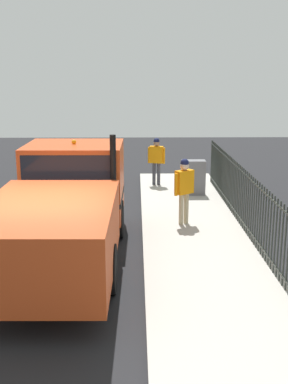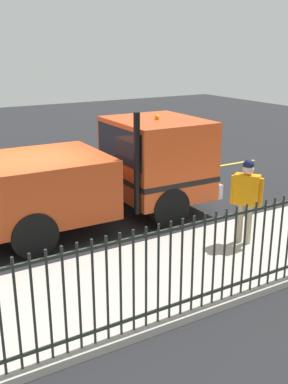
% 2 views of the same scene
% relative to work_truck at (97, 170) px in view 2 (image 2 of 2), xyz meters
% --- Properties ---
extents(ground_plane, '(44.55, 44.55, 0.00)m').
position_rel_work_truck_xyz_m(ground_plane, '(-0.21, -1.49, -1.29)').
color(ground_plane, '#232326').
rests_on(ground_plane, ground).
extents(sidewalk_slab, '(2.77, 20.25, 0.13)m').
position_rel_work_truck_xyz_m(sidewalk_slab, '(3.12, -1.49, -1.23)').
color(sidewalk_slab, '#B7B2A8').
rests_on(sidewalk_slab, ground).
extents(lane_marking, '(0.12, 18.23, 0.01)m').
position_rel_work_truck_xyz_m(lane_marking, '(-2.71, -1.49, -1.29)').
color(lane_marking, yellow).
rests_on(lane_marking, ground).
extents(work_truck, '(2.52, 6.70, 2.73)m').
position_rel_work_truck_xyz_m(work_truck, '(0.00, 0.00, 0.00)').
color(work_truck, '#D84C1E').
rests_on(work_truck, ground).
extents(worker_standing, '(0.55, 0.48, 1.78)m').
position_rel_work_truck_xyz_m(worker_standing, '(2.86, 1.99, -0.08)').
color(worker_standing, orange).
rests_on(worker_standing, sidewalk_slab).
extents(iron_fence, '(0.04, 17.25, 1.57)m').
position_rel_work_truck_xyz_m(iron_fence, '(4.37, -1.49, -0.38)').
color(iron_fence, '#2D332D').
rests_on(iron_fence, sidewalk_slab).
extents(traffic_cone, '(0.49, 0.49, 0.69)m').
position_rel_work_truck_xyz_m(traffic_cone, '(-1.98, 2.22, -0.95)').
color(traffic_cone, orange).
rests_on(traffic_cone, ground).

